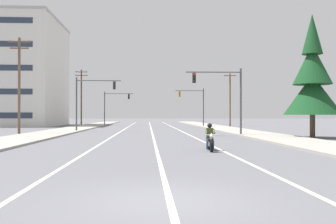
% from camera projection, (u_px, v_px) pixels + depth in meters
% --- Properties ---
extents(ground_plane, '(400.00, 400.00, 0.00)m').
position_uv_depth(ground_plane, '(163.00, 200.00, 8.42)').
color(ground_plane, '#5B5B60').
extents(lane_stripe_center, '(0.16, 100.00, 0.01)m').
position_uv_depth(lane_stripe_center, '(151.00, 128.00, 53.36)').
color(lane_stripe_center, beige).
rests_on(lane_stripe_center, ground).
extents(lane_stripe_left, '(0.16, 100.00, 0.01)m').
position_uv_depth(lane_stripe_left, '(126.00, 129.00, 53.17)').
color(lane_stripe_left, beige).
rests_on(lane_stripe_left, ground).
extents(lane_stripe_right, '(0.16, 100.00, 0.01)m').
position_uv_depth(lane_stripe_right, '(176.00, 128.00, 53.55)').
color(lane_stripe_right, beige).
rests_on(lane_stripe_right, ground).
extents(sidewalk_kerb_right, '(4.40, 110.00, 0.14)m').
position_uv_depth(sidewalk_kerb_right, '(228.00, 129.00, 48.90)').
color(sidewalk_kerb_right, '#9E998E').
rests_on(sidewalk_kerb_right, ground).
extents(sidewalk_kerb_left, '(4.40, 110.00, 0.14)m').
position_uv_depth(sidewalk_kerb_left, '(70.00, 130.00, 47.82)').
color(sidewalk_kerb_left, '#9E998E').
rests_on(sidewalk_kerb_left, ground).
extents(motorcycle_with_rider, '(0.70, 2.19, 1.46)m').
position_uv_depth(motorcycle_with_rider, '(210.00, 140.00, 20.19)').
color(motorcycle_with_rider, black).
rests_on(motorcycle_with_rider, ground).
extents(traffic_signal_near_right, '(5.18, 0.37, 6.20)m').
position_uv_depth(traffic_signal_near_right, '(225.00, 91.00, 34.94)').
color(traffic_signal_near_right, '#47474C').
rests_on(traffic_signal_near_right, ground).
extents(traffic_signal_near_left, '(5.13, 0.48, 6.20)m').
position_uv_depth(traffic_signal_near_left, '(90.00, 96.00, 43.40)').
color(traffic_signal_near_left, '#47474C').
rests_on(traffic_signal_near_left, ground).
extents(traffic_signal_mid_right, '(4.64, 0.37, 6.20)m').
position_uv_depth(traffic_signal_mid_right, '(195.00, 102.00, 61.42)').
color(traffic_signal_mid_right, '#47474C').
rests_on(traffic_signal_mid_right, ground).
extents(traffic_signal_mid_left, '(5.32, 0.37, 6.20)m').
position_uv_depth(traffic_signal_mid_left, '(113.00, 103.00, 69.77)').
color(traffic_signal_mid_left, '#47474C').
rests_on(traffic_signal_mid_left, ground).
extents(utility_pole_left_near, '(2.28, 0.26, 9.61)m').
position_uv_depth(utility_pole_left_near, '(19.00, 82.00, 37.80)').
color(utility_pole_left_near, brown).
rests_on(utility_pole_left_near, ground).
extents(utility_pole_right_far, '(2.07, 0.26, 8.88)m').
position_uv_depth(utility_pole_right_far, '(230.00, 99.00, 63.33)').
color(utility_pole_right_far, brown).
rests_on(utility_pole_right_far, ground).
extents(utility_pole_left_far, '(2.28, 0.26, 10.35)m').
position_uv_depth(utility_pole_left_far, '(81.00, 95.00, 70.79)').
color(utility_pole_left_far, brown).
rests_on(utility_pole_left_far, ground).
extents(conifer_tree_right_verge_near, '(4.68, 4.68, 10.31)m').
position_uv_depth(conifer_tree_right_verge_near, '(312.00, 81.00, 31.44)').
color(conifer_tree_right_verge_near, '#4C3828').
rests_on(conifer_tree_right_verge_near, ground).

